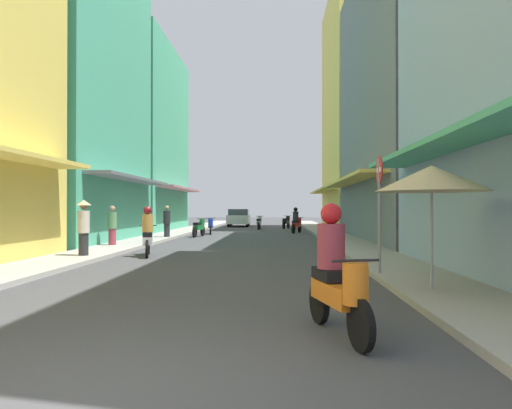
# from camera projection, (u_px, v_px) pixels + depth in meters

# --- Properties ---
(ground_plane) EXTENTS (106.68, 106.68, 0.00)m
(ground_plane) POSITION_uv_depth(u_px,v_px,m) (248.00, 238.00, 23.73)
(ground_plane) COLOR #424244
(sidewalk_left) EXTENTS (1.78, 56.49, 0.12)m
(sidewalk_left) POSITION_uv_depth(u_px,v_px,m) (162.00, 236.00, 23.93)
(sidewalk_left) COLOR #ADA89E
(sidewalk_left) RESTS_ON ground
(sidewalk_right) EXTENTS (1.78, 56.49, 0.12)m
(sidewalk_right) POSITION_uv_depth(u_px,v_px,m) (335.00, 237.00, 23.52)
(sidewalk_right) COLOR #9E9991
(sidewalk_right) RESTS_ON ground
(building_left_mid) EXTENTS (7.05, 9.30, 17.33)m
(building_left_mid) POSITION_uv_depth(u_px,v_px,m) (56.00, 48.00, 20.61)
(building_left_mid) COLOR #4CB28C
(building_left_mid) RESTS_ON ground
(building_left_far) EXTENTS (7.05, 10.23, 12.17)m
(building_left_far) POSITION_uv_depth(u_px,v_px,m) (129.00, 140.00, 30.75)
(building_left_far) COLOR #4CB28C
(building_left_far) RESTS_ON ground
(building_right_mid) EXTENTS (7.05, 13.26, 13.50)m
(building_right_mid) POSITION_uv_depth(u_px,v_px,m) (424.00, 96.00, 21.51)
(building_right_mid) COLOR slate
(building_right_mid) RESTS_ON ground
(building_right_far) EXTENTS (7.05, 11.22, 17.45)m
(building_right_far) POSITION_uv_depth(u_px,v_px,m) (370.00, 111.00, 34.09)
(building_right_far) COLOR #EFD159
(building_right_far) RESTS_ON ground
(motorbike_black) EXTENTS (0.71, 1.76, 0.96)m
(motorbike_black) POSITION_uv_depth(u_px,v_px,m) (286.00, 222.00, 34.25)
(motorbike_black) COLOR black
(motorbike_black) RESTS_ON ground
(motorbike_red) EXTENTS (0.77, 1.73, 1.58)m
(motorbike_red) POSITION_uv_depth(u_px,v_px,m) (296.00, 222.00, 28.09)
(motorbike_red) COLOR black
(motorbike_red) RESTS_ON ground
(motorbike_white) EXTENTS (0.66, 1.78, 1.58)m
(motorbike_white) POSITION_uv_depth(u_px,v_px,m) (148.00, 234.00, 14.60)
(motorbike_white) COLOR black
(motorbike_white) RESTS_ON ground
(motorbike_green) EXTENTS (0.59, 1.80, 0.96)m
(motorbike_green) POSITION_uv_depth(u_px,v_px,m) (199.00, 227.00, 24.62)
(motorbike_green) COLOR black
(motorbike_green) RESTS_ON ground
(motorbike_silver) EXTENTS (0.55, 1.81, 0.96)m
(motorbike_silver) POSITION_uv_depth(u_px,v_px,m) (259.00, 222.00, 32.98)
(motorbike_silver) COLOR black
(motorbike_silver) RESTS_ON ground
(motorbike_orange) EXTENTS (0.68, 1.77, 1.58)m
(motorbike_orange) POSITION_uv_depth(u_px,v_px,m) (337.00, 276.00, 5.50)
(motorbike_orange) COLOR black
(motorbike_orange) RESTS_ON ground
(motorbike_blue) EXTENTS (0.58, 1.80, 0.96)m
(motorbike_blue) POSITION_uv_depth(u_px,v_px,m) (211.00, 226.00, 27.10)
(motorbike_blue) COLOR black
(motorbike_blue) RESTS_ON ground
(parked_car) EXTENTS (1.82, 4.12, 1.45)m
(parked_car) POSITION_uv_depth(u_px,v_px,m) (239.00, 218.00, 38.50)
(parked_car) COLOR silver
(parked_car) RESTS_ON ground
(pedestrian_foreground) EXTENTS (0.34, 0.34, 1.63)m
(pedestrian_foreground) POSITION_uv_depth(u_px,v_px,m) (328.00, 220.00, 27.84)
(pedestrian_foreground) COLOR #BF8C3F
(pedestrian_foreground) RESTS_ON ground
(pedestrian_crossing) EXTENTS (0.34, 0.34, 1.65)m
(pedestrian_crossing) POSITION_uv_depth(u_px,v_px,m) (167.00, 222.00, 22.61)
(pedestrian_crossing) COLOR #262628
(pedestrian_crossing) RESTS_ON ground
(pedestrian_midway) EXTENTS (0.44, 0.44, 1.76)m
(pedestrian_midway) POSITION_uv_depth(u_px,v_px,m) (84.00, 226.00, 13.67)
(pedestrian_midway) COLOR #262628
(pedestrian_midway) RESTS_ON ground
(pedestrian_far) EXTENTS (0.34, 0.34, 1.62)m
(pedestrian_far) POSITION_uv_depth(u_px,v_px,m) (112.00, 227.00, 17.63)
(pedestrian_far) COLOR #99333F
(pedestrian_far) RESTS_ON ground
(vendor_umbrella) EXTENTS (1.93, 1.93, 2.26)m
(vendor_umbrella) POSITION_uv_depth(u_px,v_px,m) (432.00, 179.00, 7.98)
(vendor_umbrella) COLOR #99999E
(vendor_umbrella) RESTS_ON ground
(street_sign_no_entry) EXTENTS (0.07, 0.60, 2.65)m
(street_sign_no_entry) POSITION_uv_depth(u_px,v_px,m) (379.00, 199.00, 10.01)
(street_sign_no_entry) COLOR gray
(street_sign_no_entry) RESTS_ON ground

